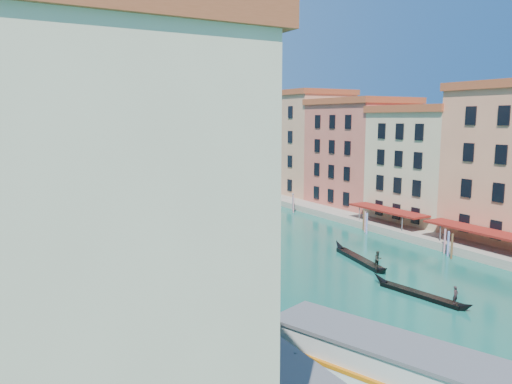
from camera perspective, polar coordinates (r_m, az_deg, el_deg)
right_bank_palazzos at (r=95.87m, az=7.45°, el=4.80°), size 12.80×128.40×21.00m
quay at (r=92.37m, az=3.36°, el=-1.06°), size 4.00×140.00×1.00m
restaurant_awnings at (r=61.73m, az=25.17°, el=-4.24°), size 3.20×44.55×3.12m
vaporetto_stop at (r=29.79m, az=-3.48°, el=-20.08°), size 5.40×16.40×3.65m
mooring_poles_right at (r=63.21m, az=19.15°, el=-5.19°), size 1.44×54.24×3.20m
vaporetto_near at (r=31.86m, az=15.45°, el=-18.74°), size 10.40×19.24×2.81m
vaporetto_far at (r=88.04m, az=-15.40°, el=-1.33°), size 7.88×18.95×2.75m
gondola_fore at (r=47.29m, az=18.23°, el=-10.90°), size 2.38×10.42×2.08m
gondola_right at (r=56.48m, az=11.85°, el=-7.38°), size 3.35×11.81×2.37m
gondola_far at (r=88.53m, az=-2.03°, el=-1.53°), size 7.30×12.19×1.89m
motorboat_mid at (r=56.71m, az=-0.67°, el=-7.09°), size 4.30×6.43×1.28m
motorboat_far at (r=105.70m, az=-9.19°, el=0.11°), size 3.38×7.87×1.58m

